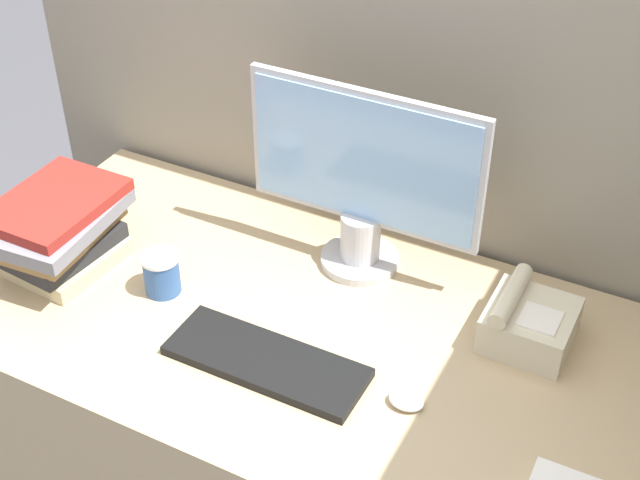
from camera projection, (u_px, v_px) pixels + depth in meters
cubicle_panel_rear at (399, 182)px, 2.08m from camera, size 1.99×0.04×1.73m
desk at (314, 448)px, 2.07m from camera, size 1.59×0.78×0.76m
monitor at (363, 185)px, 1.89m from camera, size 0.53×0.18×0.43m
keyboard at (266, 361)px, 1.75m from camera, size 0.40×0.14×0.02m
mouse at (406, 400)px, 1.66m from camera, size 0.07×0.05×0.02m
coffee_cup at (162, 274)px, 1.91m from camera, size 0.08×0.08×0.09m
book_stack at (59, 231)px, 1.96m from camera, size 0.24×0.31×0.17m
desk_telephone at (528, 323)px, 1.78m from camera, size 0.17×0.18×0.12m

